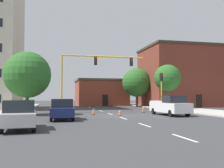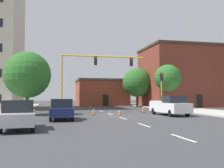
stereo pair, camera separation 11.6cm
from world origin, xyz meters
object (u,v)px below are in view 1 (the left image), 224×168
at_px(tree_left_near, 27,75).
at_px(traffic_cone_roadside_c, 120,112).
at_px(traffic_cone_roadside_a, 143,109).
at_px(tree_right_far, 137,82).
at_px(traffic_signal_gantry, 75,93).
at_px(sedan_silver_mid_left, 19,114).
at_px(pickup_truck_white, 170,106).
at_px(traffic_light_pole_right, 161,83).
at_px(traffic_cone_roadside_b, 93,111).
at_px(tree_right_mid, 168,78).
at_px(sedan_navy_near_left, 62,109).

bearing_deg(tree_left_near, traffic_cone_roadside_c, -14.73).
distance_m(tree_left_near, traffic_cone_roadside_a, 13.66).
distance_m(tree_left_near, tree_right_far, 23.85).
bearing_deg(traffic_signal_gantry, traffic_cone_roadside_a, -10.04).
bearing_deg(traffic_cone_roadside_c, traffic_signal_gantry, 129.79).
relative_size(sedan_silver_mid_left, traffic_cone_roadside_c, 7.81).
distance_m(tree_right_far, pickup_truck_white, 20.58).
bearing_deg(traffic_cone_roadside_c, pickup_truck_white, -13.66).
height_order(traffic_light_pole_right, pickup_truck_white, traffic_light_pole_right).
bearing_deg(traffic_cone_roadside_b, traffic_signal_gantry, 116.18).
height_order(tree_right_mid, traffic_cone_roadside_c, tree_right_mid).
bearing_deg(traffic_signal_gantry, traffic_light_pole_right, -4.38).
distance_m(traffic_light_pole_right, tree_right_mid, 7.14).
bearing_deg(sedan_navy_near_left, traffic_cone_roadside_a, 36.49).
xyz_separation_m(sedan_navy_near_left, traffic_cone_roadside_c, (5.88, 3.58, -0.60)).
xyz_separation_m(tree_left_near, sedan_navy_near_left, (3.37, -6.01, -3.28)).
xyz_separation_m(traffic_signal_gantry, sedan_silver_mid_left, (-4.40, -14.33, -1.46)).
height_order(traffic_light_pole_right, tree_right_far, tree_right_far).
relative_size(tree_right_far, sedan_silver_mid_left, 1.51).
distance_m(tree_left_near, traffic_cone_roadside_c, 10.32).
height_order(pickup_truck_white, traffic_cone_roadside_a, pickup_truck_white).
distance_m(traffic_light_pole_right, tree_left_near, 15.80).
xyz_separation_m(traffic_light_pole_right, tree_right_far, (1.61, 14.65, 0.85)).
bearing_deg(tree_right_mid, traffic_cone_roadside_a, -133.23).
distance_m(sedan_navy_near_left, traffic_cone_roadside_a, 12.08).
relative_size(pickup_truck_white, traffic_cone_roadside_b, 7.69).
xyz_separation_m(traffic_cone_roadside_a, traffic_cone_roadside_b, (-6.28, -2.07, -0.03)).
height_order(tree_left_near, traffic_cone_roadside_b, tree_left_near).
height_order(tree_right_mid, traffic_cone_roadside_b, tree_right_mid).
bearing_deg(tree_left_near, pickup_truck_white, -14.36).
bearing_deg(traffic_light_pole_right, tree_left_near, -173.56).
bearing_deg(pickup_truck_white, sedan_navy_near_left, -167.69).
bearing_deg(traffic_cone_roadside_c, tree_left_near, 165.27).
relative_size(traffic_light_pole_right, pickup_truck_white, 0.87).
xyz_separation_m(traffic_light_pole_right, traffic_cone_roadside_a, (-2.61, -0.60, -3.14)).
bearing_deg(traffic_cone_roadside_c, sedan_navy_near_left, -148.69).
relative_size(tree_left_near, tree_right_mid, 0.99).
xyz_separation_m(tree_left_near, traffic_cone_roadside_c, (9.25, -2.43, -3.88)).
distance_m(tree_left_near, pickup_truck_white, 15.03).
bearing_deg(tree_left_near, traffic_signal_gantry, 26.96).
bearing_deg(traffic_cone_roadside_b, pickup_truck_white, -20.23).
height_order(tree_left_near, tree_right_mid, tree_right_mid).
bearing_deg(traffic_cone_roadside_a, traffic_cone_roadside_c, -136.72).
relative_size(tree_right_far, traffic_cone_roadside_b, 9.74).
bearing_deg(traffic_cone_roadside_b, traffic_cone_roadside_c, -31.88).
distance_m(traffic_signal_gantry, tree_right_mid, 15.34).
distance_m(traffic_signal_gantry, pickup_truck_white, 11.15).
bearing_deg(traffic_cone_roadside_a, tree_right_mid, 46.77).
xyz_separation_m(tree_right_mid, tree_right_far, (-2.02, 8.61, -0.26)).
relative_size(tree_right_far, traffic_cone_roadside_c, 11.79).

